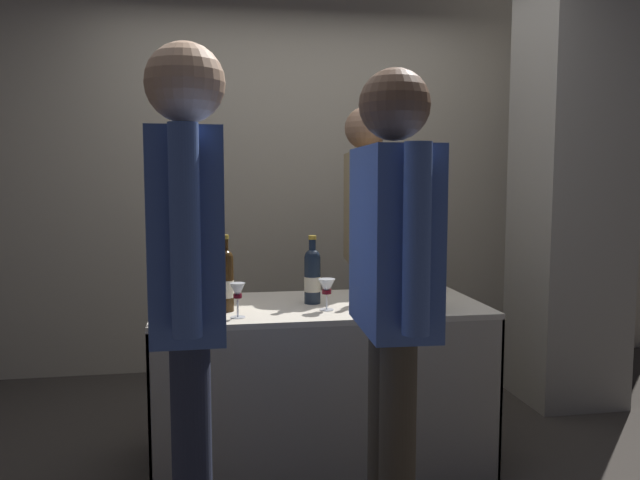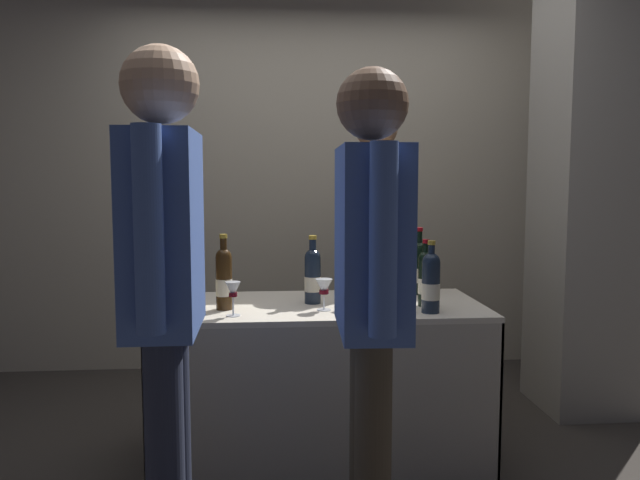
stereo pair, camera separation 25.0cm
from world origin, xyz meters
name	(u,v)px [view 2 (the right image)]	position (x,y,z in m)	size (l,w,h in m)	color
ground_plane	(320,460)	(0.00, 0.00, 0.00)	(12.00, 12.00, 0.00)	#38332D
back_partition	(302,155)	(0.00, 1.58, 1.51)	(5.93, 0.12, 3.02)	#B2A893
concrete_pillar	(593,149)	(1.61, 0.58, 1.51)	(0.54, 0.54, 3.02)	gray
tasting_table	(320,354)	(0.00, 0.00, 0.52)	(1.51, 0.69, 0.76)	beige
featured_wine_bottle	(419,266)	(0.52, 0.21, 0.90)	(0.08, 0.08, 0.34)	black
display_bottle_0	(183,275)	(-0.63, -0.01, 0.90)	(0.07, 0.07, 0.34)	#192333
display_bottle_1	(431,282)	(0.47, -0.23, 0.89)	(0.08, 0.08, 0.32)	#192333
display_bottle_2	(313,275)	(-0.03, 0.02, 0.89)	(0.08, 0.08, 0.32)	#192333
display_bottle_3	(425,278)	(0.48, -0.08, 0.89)	(0.07, 0.07, 0.31)	black
display_bottle_4	(374,272)	(0.26, 0.03, 0.90)	(0.08, 0.08, 0.34)	black
display_bottle_5	(193,281)	(-0.57, -0.12, 0.89)	(0.08, 0.08, 0.32)	#38230F
display_bottle_6	(224,278)	(-0.44, -0.09, 0.90)	(0.07, 0.07, 0.34)	#38230F
wine_glass_near_vendor	(233,291)	(-0.39, -0.22, 0.86)	(0.07, 0.07, 0.15)	silver
wine_glass_mid	(324,288)	(0.01, -0.14, 0.86)	(0.08, 0.08, 0.14)	silver
vendor_presenter	(376,229)	(0.37, 0.62, 1.05)	(0.26, 0.59, 1.74)	#4C4233
taster_foreground_right	(165,271)	(-0.56, -0.90, 1.05)	(0.24, 0.58, 1.74)	#2D3347
taster_foreground_left	(371,275)	(0.10, -0.86, 1.03)	(0.23, 0.63, 1.69)	#4C4233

